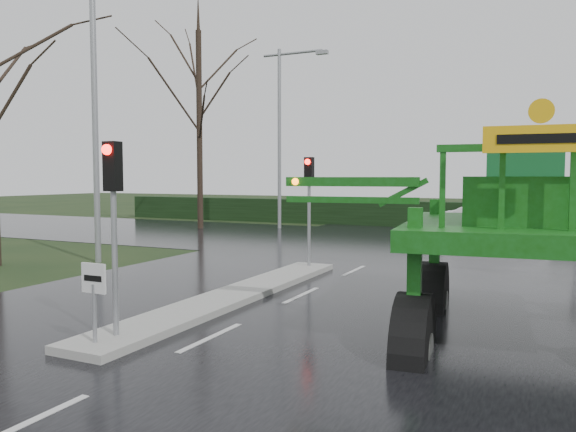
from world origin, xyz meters
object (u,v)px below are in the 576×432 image
at_px(keep_left_sign, 94,290).
at_px(street_light_left_near, 101,84).
at_px(traffic_signal_mid, 309,188).
at_px(white_sedan, 496,237).
at_px(crop_sprayer, 417,208).
at_px(street_light_left_far, 284,122).
at_px(traffic_signal_near, 113,196).

relative_size(keep_left_sign, street_light_left_near, 0.14).
bearing_deg(traffic_signal_mid, white_sedan, 71.55).
relative_size(keep_left_sign, crop_sprayer, 0.15).
bearing_deg(crop_sprayer, street_light_left_near, 150.91).
bearing_deg(street_light_left_far, white_sedan, 2.34).
xyz_separation_m(keep_left_sign, traffic_signal_near, (0.00, 0.49, 1.53)).
relative_size(traffic_signal_mid, street_light_left_far, 0.35).
bearing_deg(street_light_left_far, traffic_signal_near, -71.83).
distance_m(crop_sprayer, white_sedan, 19.65).
bearing_deg(street_light_left_far, crop_sprayer, -58.49).
bearing_deg(crop_sprayer, keep_left_sign, -158.45).
height_order(keep_left_sign, white_sedan, keep_left_sign).
bearing_deg(street_light_left_near, street_light_left_far, 90.00).
distance_m(traffic_signal_mid, street_light_left_far, 14.68).
bearing_deg(traffic_signal_mid, street_light_left_near, -167.79).
xyz_separation_m(street_light_left_near, white_sedan, (11.22, 14.46, -5.99)).
relative_size(street_light_left_near, street_light_left_far, 1.00).
height_order(street_light_left_far, crop_sprayer, street_light_left_far).
relative_size(keep_left_sign, white_sedan, 0.27).
relative_size(keep_left_sign, traffic_signal_near, 0.38).
bearing_deg(white_sedan, street_light_left_near, 142.06).
bearing_deg(street_light_left_far, traffic_signal_mid, -61.14).
xyz_separation_m(keep_left_sign, traffic_signal_mid, (0.00, 8.99, 1.53)).
height_order(traffic_signal_mid, street_light_left_near, street_light_left_near).
relative_size(traffic_signal_mid, white_sedan, 0.71).
xyz_separation_m(traffic_signal_mid, white_sedan, (4.33, 12.97, -2.59)).
bearing_deg(traffic_signal_mid, traffic_signal_near, -90.00).
bearing_deg(white_sedan, crop_sprayer, -178.80).
xyz_separation_m(keep_left_sign, crop_sprayer, (4.78, 2.47, 1.34)).
bearing_deg(keep_left_sign, traffic_signal_near, 90.00).
height_order(keep_left_sign, crop_sprayer, crop_sprayer).
height_order(keep_left_sign, street_light_left_far, street_light_left_far).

